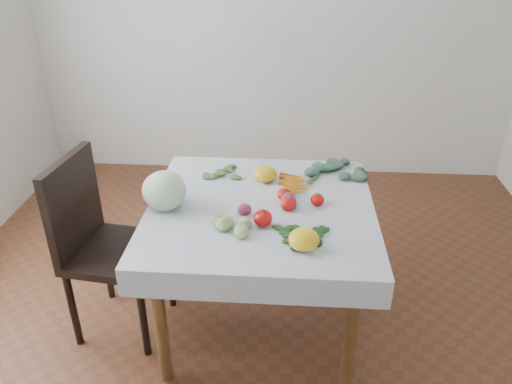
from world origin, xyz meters
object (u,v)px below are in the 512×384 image
carrot_bunch (297,184)px  chair (99,236)px  table (261,223)px  cabbage (164,191)px  heirloom_back (265,174)px

carrot_bunch → chair: bearing=-164.5°
chair → carrot_bunch: 1.07m
table → cabbage: size_ratio=4.64×
chair → heirloom_back: 0.93m
table → heirloom_back: heirloom_back is taller
chair → table: bearing=4.0°
table → carrot_bunch: (0.18, 0.22, 0.12)m
cabbage → carrot_bunch: (0.65, 0.27, -0.08)m
cabbage → heirloom_back: (0.47, 0.32, -0.05)m
cabbage → heirloom_back: size_ratio=1.71×
cabbage → carrot_bunch: 0.71m
table → chair: chair is taller
chair → heirloom_back: (0.84, 0.33, 0.23)m
heirloom_back → carrot_bunch: (0.18, -0.05, -0.03)m
table → cabbage: bearing=-173.9°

